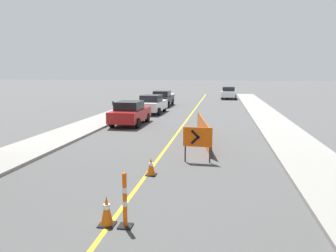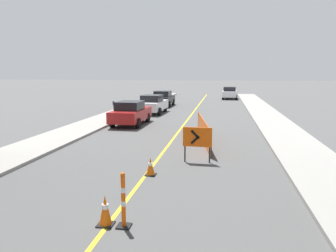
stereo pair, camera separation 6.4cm
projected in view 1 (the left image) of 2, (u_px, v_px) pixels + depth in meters
The scene contains 13 objects.
lane_stripe at pixel (185, 123), 22.77m from camera, with size 0.12×59.98×0.01m.
sidewalk_left at pixel (102, 120), 23.72m from camera, with size 2.53×59.98×0.13m.
sidewalk_right at pixel (275, 124), 21.79m from camera, with size 2.53×59.98×0.13m.
traffic_cone_fourth at pixel (107, 211), 7.52m from camera, with size 0.37×0.37×0.72m.
traffic_cone_fifth at pixel (151, 167), 11.21m from camera, with size 0.37×0.37×0.61m.
delineator_post_rear at pixel (125, 203), 7.40m from camera, with size 0.32×0.32×1.30m.
arrow_barricade_primary at pixel (198, 138), 12.71m from camera, with size 1.14×0.11×1.39m.
safety_mesh_fence at pixel (203, 131), 16.44m from camera, with size 1.05×6.38×1.13m.
parked_car_curb_near at pixel (130, 113), 21.88m from camera, with size 1.95×4.34×1.59m.
parked_car_curb_mid at pixel (152, 104), 27.89m from camera, with size 2.04×4.40×1.59m.
parked_car_curb_far at pixel (162, 98), 33.90m from camera, with size 1.94×4.34×1.59m.
parked_car_opposite_side at pixel (229, 93), 43.02m from camera, with size 1.97×4.37×1.59m.
parking_meter_far_curb at pixel (113, 106), 23.31m from camera, with size 0.12×0.11×1.35m.
Camera 1 is at (2.49, 7.60, 3.50)m, focal length 35.00 mm.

